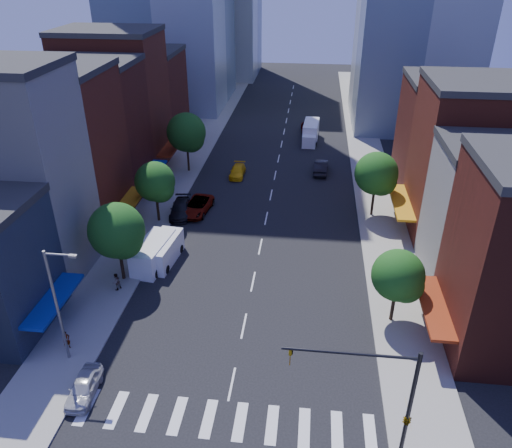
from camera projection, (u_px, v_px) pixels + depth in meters
The scene contains 31 objects.
ground at pixel (232, 384), 33.83m from camera, with size 220.00×220.00×0.00m, color black.
sidewalk_left at pixel (189, 159), 69.86m from camera, with size 5.00×120.00×0.15m, color gray.
sidewalk_right at pixel (370, 167), 67.34m from camera, with size 5.00×120.00×0.15m, color gray.
crosswalk at pixel (224, 420), 31.22m from camera, with size 19.00×3.00×0.01m, color silver.
bldg_left_1 at pixel (6, 177), 42.05m from camera, with size 12.00×8.00×18.00m, color #B6B2A8.
bldg_left_2 at pixel (55, 153), 49.93m from camera, with size 12.00×9.00×16.00m, color maroon.
bldg_left_3 at pixel (90, 131), 57.56m from camera, with size 12.00×8.00×15.00m, color #4B1B12.
bldg_left_4 at pixel (116, 103), 64.48m from camera, with size 12.00×9.00×17.00m, color maroon.
bldg_left_5 at pixel (141, 99), 73.71m from camera, with size 12.00×10.00×13.00m, color #4B1B12.
bldg_right_1 at pixel (505, 219), 41.87m from camera, with size 12.00×8.00×12.00m, color #B6B2A8.
bldg_right_2 at pixel (479, 163), 48.98m from camera, with size 12.00×10.00×15.00m, color maroon.
bldg_right_3 at pixel (454, 139), 58.16m from camera, with size 12.00×10.00×13.00m, color #4B1B12.
traffic_signal at pixel (399, 408), 26.91m from camera, with size 7.24×2.24×8.00m.
streetlight at pixel (58, 300), 33.34m from camera, with size 2.25×0.25×9.00m.
tree_left_near at pixel (118, 233), 42.13m from camera, with size 4.80×4.80×7.30m.
tree_left_mid at pixel (156, 183), 51.87m from camera, with size 4.20×4.20×6.65m.
tree_left_far at pixel (187, 134), 63.72m from camera, with size 5.00×5.00×7.75m.
tree_right_near at pixel (400, 278), 37.53m from camera, with size 4.00×4.00×6.20m.
tree_right_far at pixel (378, 175), 52.87m from camera, with size 4.60×4.60×7.20m.
parked_car_front at pixel (84, 387), 32.72m from camera, with size 1.60×3.97×1.35m, color #B7B8BC.
parked_car_second at pixel (162, 242), 48.65m from camera, with size 1.73×4.97×1.64m, color black.
parked_car_third at pixel (197, 206), 55.61m from camera, with size 2.54×5.50×1.53m, color #999999.
parked_car_rear at pixel (181, 209), 55.09m from camera, with size 2.06×5.08×1.47m, color black.
cargo_van_near at pixel (163, 252), 46.54m from camera, with size 2.71×5.58×2.29m.
cargo_van_far at pixel (153, 254), 46.03m from camera, with size 2.99×5.93×2.42m.
taxi at pixel (238, 171), 64.70m from camera, with size 1.79×4.40×1.28m, color yellow.
traffic_car_oncoming at pixel (321, 167), 65.58m from camera, with size 1.72×4.94×1.63m, color black.
traffic_car_far at pixel (307, 126), 80.59m from camera, with size 1.88×4.68×1.59m, color #999999.
box_truck at pixel (311, 133), 76.06m from camera, with size 2.53×7.24×2.87m.
pedestrian_near at pixel (66, 340), 36.27m from camera, with size 0.56×0.37×1.54m, color #999999.
pedestrian_far at pixel (116, 282), 42.65m from camera, with size 0.76×0.60×1.57m, color #999999.
Camera 1 is at (4.44, -24.04, 25.84)m, focal length 35.00 mm.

